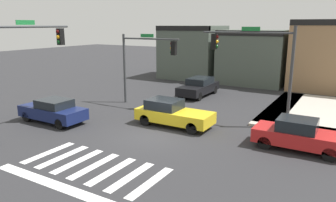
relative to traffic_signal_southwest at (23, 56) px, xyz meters
The scene contains 10 objects.
ground_plane 7.97m from the traffic_signal_southwest, 29.37° to the left, with size 120.00×120.00×0.00m, color #2B2B2D.
crosswalk_near 7.35m from the traffic_signal_southwest, 11.68° to the right, with size 6.21×2.88×0.01m.
storefront_row 23.62m from the traffic_signal_southwest, 71.08° to the left, with size 22.34×6.37×6.33m.
traffic_signal_southwest is the anchor object (origin of this frame).
traffic_signal_northeast 12.98m from the traffic_signal_southwest, 40.89° to the left, with size 5.58×0.32×5.85m.
traffic_signal_northwest 8.86m from the traffic_signal_southwest, 78.45° to the left, with size 4.79×0.32×5.25m.
car_yellow 8.73m from the traffic_signal_southwest, 42.37° to the left, with size 4.59×1.83×1.55m.
car_red 14.47m from the traffic_signal_southwest, 21.90° to the left, with size 4.20×1.74×1.53m.
car_navy 4.27m from the traffic_signal_southwest, 108.85° to the left, with size 4.37×1.77×1.47m.
car_black 14.61m from the traffic_signal_southwest, 74.81° to the left, with size 1.88×4.69×1.51m.
Camera 1 is at (9.21, -13.81, 5.92)m, focal length 34.24 mm.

